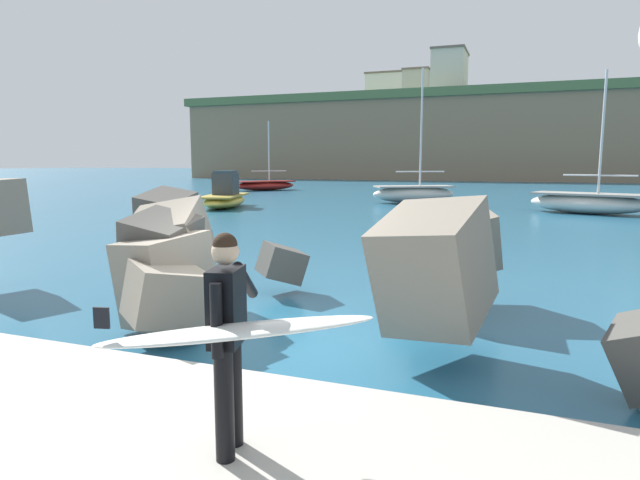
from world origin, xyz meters
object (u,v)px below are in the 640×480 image
Objects in this scene: boat_mid_centre at (588,202)px; station_building_west at (388,92)px; station_building_central at (418,87)px; boat_near_right at (225,196)px; boat_far_left at (265,185)px; station_building_east at (450,73)px; boat_mid_right at (414,193)px; surfer_with_board at (227,331)px.

station_building_west reaches higher than boat_mid_centre.
station_building_central reaches higher than boat_mid_centre.
boat_far_left is (-6.29, 17.89, -0.14)m from boat_near_right.
boat_mid_centre is 0.89× the size of station_building_east.
boat_far_left is at bearing -94.47° from station_building_central.
boat_mid_centre is 0.92× the size of station_building_west.
station_building_west is (-9.21, 77.10, 15.32)m from boat_near_right.
boat_near_right is 18.96m from boat_far_left.
boat_mid_right is 1.14× the size of station_building_central.
boat_mid_centre reaches higher than boat_near_right.
surfer_with_board is 104.10m from station_building_west.
surfer_with_board is 45.87m from boat_far_left.
boat_mid_right reaches higher than surfer_with_board.
boat_near_right is 11.90m from boat_mid_right.
boat_mid_centre is 29.25m from boat_far_left.
station_building_east reaches higher than boat_near_right.
surfer_with_board is 27.12m from boat_near_right.
station_building_east is (4.77, 58.14, 15.21)m from boat_near_right.
surfer_with_board is 0.31× the size of boat_mid_centre.
boat_far_left is at bearing -87.18° from station_building_west.
station_building_central is at bearing 119.14° from station_building_east.
boat_mid_centre is 72.32m from station_building_central.
station_building_central is at bearing 85.53° from boat_far_left.
boat_far_left is at bearing 115.91° from surfer_with_board.
surfer_with_board is at bearing -81.88° from boat_mid_right.
surfer_with_board is at bearing -83.71° from station_building_east.
boat_mid_right is at bearing -33.98° from boat_far_left.
station_building_west reaches higher than boat_near_right.
boat_mid_right is at bearing 38.04° from boat_near_right.
boat_far_left reaches higher than surfer_with_board.
boat_near_right is at bearing -70.62° from boat_far_left.
boat_mid_centre is at bearing 9.17° from boat_near_right.
boat_near_right is 79.15m from station_building_west.
boat_mid_centre is 80.69m from station_building_west.
boat_near_right is at bearing -94.69° from station_building_east.
station_building_west reaches higher than boat_far_left.
surfer_with_board is 31.01m from boat_mid_right.
station_building_east reaches higher than surfer_with_board.
station_building_east is at bearing 95.18° from boat_mid_right.
station_building_central reaches higher than boat_mid_right.
boat_mid_right is 1.33× the size of boat_far_left.
surfer_with_board is at bearing -80.38° from station_building_central.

